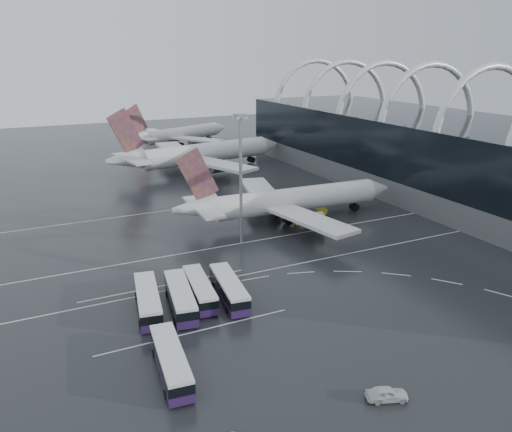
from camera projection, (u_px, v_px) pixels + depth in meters
name	position (u px, v px, depth m)	size (l,w,h in m)	color
ground	(290.00, 260.00, 93.04)	(420.00, 420.00, 0.00)	black
terminal	(457.00, 156.00, 131.95)	(42.00, 160.00, 34.90)	#545659
lane_marking_near	(296.00, 264.00, 91.32)	(120.00, 0.25, 0.01)	silver
lane_marking_mid	(262.00, 240.00, 103.30)	(120.00, 0.25, 0.01)	silver
lane_marking_far	(213.00, 204.00, 127.26)	(120.00, 0.25, 0.01)	silver
bus_bay_line_south	(197.00, 331.00, 69.46)	(28.00, 0.25, 0.01)	silver
bus_bay_line_north	(165.00, 285.00, 83.15)	(28.00, 0.25, 0.01)	silver
airliner_main	(286.00, 201.00, 113.54)	(54.79, 48.13, 18.58)	silver
airliner_gate_b	(197.00, 154.00, 161.13)	(62.50, 55.53, 21.73)	silver
airliner_gate_c	(178.00, 135.00, 204.33)	(49.93, 45.58, 18.55)	silver
bus_row_near_a	(148.00, 300.00, 74.24)	(5.36, 14.23, 3.42)	#251542
bus_row_near_b	(180.00, 297.00, 75.18)	(5.20, 14.17, 3.41)	#251542
bus_row_near_c	(200.00, 289.00, 77.94)	(4.53, 13.29, 3.21)	#251542
bus_row_near_d	(229.00, 288.00, 77.99)	(4.83, 13.91, 3.35)	#251542
bus_row_far_a	(171.00, 361.00, 59.79)	(4.30, 13.45, 3.25)	#251542
van_curve_b	(387.00, 394.00, 55.58)	(1.89, 4.71, 1.60)	silver
floodlight_mast	(241.00, 164.00, 96.56)	(1.99, 1.99, 25.93)	gray
gse_cart_belly_a	(322.00, 212.00, 119.40)	(2.36, 1.40, 1.29)	gold
gse_cart_belly_c	(300.00, 222.00, 112.22)	(2.32, 1.37, 1.26)	gold
gse_cart_belly_d	(354.00, 203.00, 126.61)	(2.03, 1.20, 1.11)	slate
gse_cart_belly_e	(285.00, 204.00, 124.96)	(2.38, 1.41, 1.30)	gold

